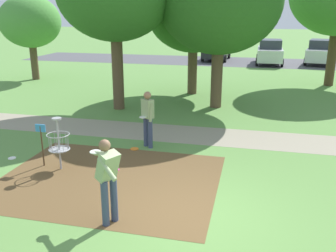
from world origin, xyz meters
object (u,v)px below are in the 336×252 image
Objects in this scene: parked_car_center_left at (270,52)px; frisbee_by_tee at (115,170)px; frisbee_mid_grass at (134,149)px; tree_mid_center at (194,13)px; disc_golf_basket at (57,141)px; player_throwing at (108,176)px; frisbee_near_basket at (12,158)px; tree_mid_left at (30,22)px; player_foreground_watching at (148,116)px; parked_car_center_right at (320,52)px; parked_car_leftmost at (217,49)px; tree_far_left at (220,1)px.

frisbee_by_tee is at bearing -101.51° from parked_car_center_left.
frisbee_mid_grass is 8.96m from tree_mid_center.
disc_golf_basket is 3.12m from player_throwing.
frisbee_mid_grass is (1.48, 1.80, -0.74)m from disc_golf_basket.
frisbee_near_basket is 0.88× the size of frisbee_mid_grass.
tree_mid_left is 0.84× the size of tree_mid_center.
frisbee_by_tee is (-0.36, -1.86, -0.96)m from player_foreground_watching.
frisbee_near_basket is 0.05× the size of parked_car_center_right.
player_throwing is 25.65m from parked_car_center_right.
disc_golf_basket is at bearing -55.73° from tree_mid_left.
player_throwing is (2.27, -2.13, 0.23)m from disc_golf_basket.
tree_mid_left is at bearing -144.04° from parked_car_center_left.
player_throwing is 0.30× the size of tree_mid_center.
disc_golf_basket is 0.81× the size of player_foreground_watching.
parked_car_center_right is at bearing 66.94° from disc_golf_basket.
frisbee_mid_grass is at bearing 89.32° from frisbee_by_tee.
disc_golf_basket is at bearing -100.50° from tree_mid_center.
player_throwing is 0.36× the size of tree_mid_left.
frisbee_mid_grass is 21.35m from parked_car_leftmost.
parked_car_center_right is at bearing 69.97° from frisbee_by_tee.
tree_mid_left is at bearing 159.49° from tree_far_left.
tree_far_left is (4.91, 7.14, 4.30)m from frisbee_near_basket.
disc_golf_basket is 23.19m from parked_car_leftmost.
player_foreground_watching is 4.25m from player_throwing.
frisbee_mid_grass is at bearing -46.28° from tree_mid_left.
parked_car_center_right is (3.74, 0.81, 0.00)m from parked_car_center_left.
parked_car_center_right is at bearing 58.41° from tree_mid_center.
parked_car_center_right reaches higher than frisbee_by_tee.
tree_mid_left is (-9.41, 11.42, 3.31)m from frisbee_by_tee.
frisbee_mid_grass is 0.05× the size of parked_car_center_right.
tree_far_left is (11.22, -4.20, 0.99)m from tree_mid_left.
frisbee_mid_grass is 7.33m from tree_far_left.
parked_car_leftmost is at bearing 96.10° from tree_far_left.
frisbee_near_basket is at bearing -154.57° from frisbee_mid_grass.
parked_car_center_left reaches higher than player_foreground_watching.
parked_car_leftmost is at bearing 89.65° from frisbee_by_tee.
disc_golf_basket reaches higher than frisbee_mid_grass.
tree_mid_center is 12.75m from parked_car_center_left.
tree_mid_center is at bearing 87.80° from frisbee_by_tee.
parked_car_leftmost is (0.12, 21.33, 0.91)m from frisbee_mid_grass.
tree_far_left is (1.80, 5.66, 4.30)m from frisbee_mid_grass.
tree_mid_left is 20.71m from parked_car_center_right.
frisbee_mid_grass is (-0.34, -0.29, -0.96)m from player_foreground_watching.
tree_mid_center is at bearing -89.00° from parked_car_leftmost.
player_foreground_watching is at bearing -110.81° from parked_car_center_right.
tree_mid_left is 15.11m from parked_car_leftmost.
disc_golf_basket is at bearing -105.05° from parked_car_center_left.
parked_car_center_left is 3.82m from parked_car_center_right.
player_foreground_watching is (1.82, 2.10, 0.21)m from disc_golf_basket.
parked_car_center_right is at bearing 69.19° from player_foreground_watching.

